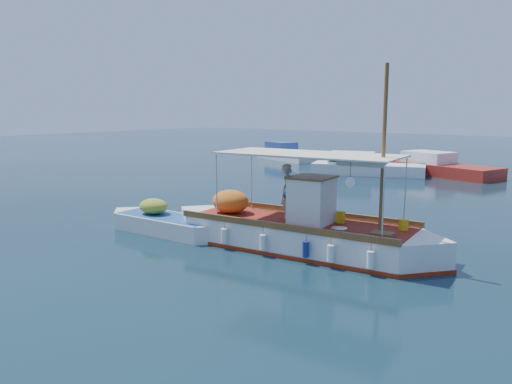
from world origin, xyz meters
The scene contains 6 objects.
ground centered at (0.00, 0.00, 0.00)m, with size 160.00×160.00×0.00m, color black.
fishing_caique centered at (-0.02, 0.42, 0.55)m, with size 10.05×3.50×6.17m.
dinghy centered at (-5.10, -0.85, 0.30)m, with size 5.79×1.88×1.42m.
bg_boat_nw centered at (-6.81, 19.32, 0.49)m, with size 8.14×4.84×1.80m.
bg_boat_n centered at (-2.59, 22.57, 0.49)m, with size 8.45×5.11×1.80m.
bg_boat_far_w centered at (-17.37, 24.66, 0.49)m, with size 7.34×4.70×1.80m.
Camera 1 is at (9.07, -13.25, 4.65)m, focal length 35.00 mm.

